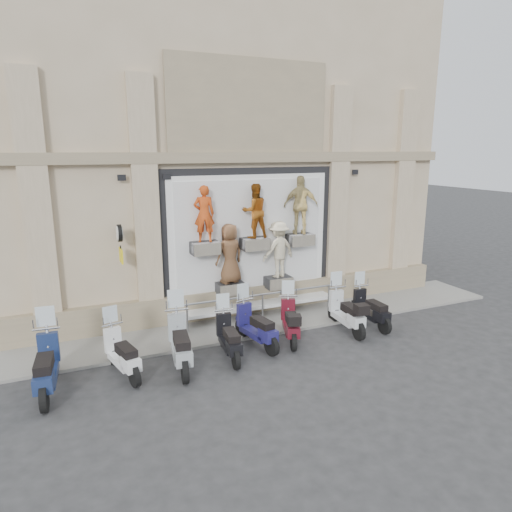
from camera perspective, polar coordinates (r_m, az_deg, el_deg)
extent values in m
plane|color=#2A2A2C|center=(12.16, 4.80, -11.53)|extent=(90.00, 90.00, 0.00)
cube|color=gray|center=(13.88, 0.65, -8.08)|extent=(16.00, 2.20, 0.08)
cube|color=black|center=(13.98, -0.78, 2.16)|extent=(5.60, 0.10, 4.30)
cube|color=white|center=(13.92, -0.68, 2.11)|extent=(5.10, 0.06, 3.90)
cube|color=white|center=(13.89, -0.62, 2.08)|extent=(4.70, 0.04, 3.60)
cube|color=white|center=(14.13, -0.10, -6.04)|extent=(5.10, 0.75, 0.10)
cube|color=#28282B|center=(13.13, -6.39, 1.02)|extent=(0.80, 0.50, 0.35)
imported|color=#E04C17|center=(12.96, -6.50, 5.26)|extent=(0.66, 0.51, 1.61)
cube|color=#28282B|center=(13.66, -0.17, 1.57)|extent=(0.80, 0.50, 0.35)
imported|color=brown|center=(13.50, -0.18, 5.64)|extent=(0.79, 0.63, 1.60)
cube|color=#28282B|center=(14.34, 5.52, 2.07)|extent=(0.80, 0.50, 0.35)
imported|color=tan|center=(14.17, 5.62, 6.35)|extent=(1.14, 0.76, 1.80)
cube|color=#28282B|center=(13.70, -3.25, -4.04)|extent=(0.80, 0.50, 0.35)
imported|color=brown|center=(13.42, -3.31, 0.31)|extent=(0.98, 0.76, 1.78)
cube|color=#28282B|center=(14.30, 2.78, -3.27)|extent=(0.80, 0.50, 0.35)
imported|color=beige|center=(14.04, 2.82, 0.82)|extent=(1.24, 0.88, 1.74)
cube|color=black|center=(12.67, -16.85, 2.95)|extent=(0.06, 0.56, 0.06)
cylinder|color=black|center=(12.40, -16.69, 2.75)|extent=(0.10, 0.46, 0.46)
cube|color=yellow|center=(12.52, -16.51, 0.05)|extent=(0.04, 0.50, 0.38)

